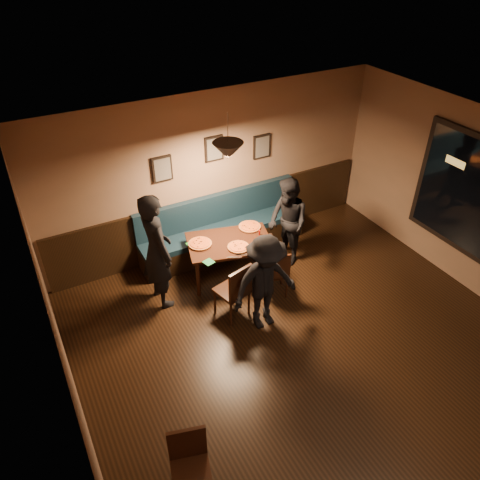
{
  "coord_description": "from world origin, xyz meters",
  "views": [
    {
      "loc": [
        -2.94,
        -2.85,
        4.93
      ],
      "look_at": [
        -0.24,
        2.14,
        0.95
      ],
      "focal_mm": 34.68,
      "sensor_mm": 36.0,
      "label": 1
    }
  ],
  "objects_px": {
    "booth_bench": "(223,227)",
    "soda_glass": "(270,238)",
    "chair_near_left": "(232,289)",
    "diner_front": "(265,283)",
    "cafe_chair_far": "(191,472)",
    "chair_near_right": "(275,271)",
    "diner_left": "(157,251)",
    "tabasco_bottle": "(259,232)",
    "diner_right": "(288,222)",
    "dining_table": "(230,259)"
  },
  "relations": [
    {
      "from": "booth_bench",
      "to": "soda_glass",
      "type": "bearing_deg",
      "value": -72.92
    },
    {
      "from": "booth_bench",
      "to": "chair_near_left",
      "type": "xyz_separation_m",
      "value": [
        -0.62,
        -1.51,
        -0.03
      ]
    },
    {
      "from": "diner_front",
      "to": "cafe_chair_far",
      "type": "relative_size",
      "value": 1.73
    },
    {
      "from": "chair_near_left",
      "to": "chair_near_right",
      "type": "xyz_separation_m",
      "value": [
        0.82,
        0.11,
        -0.05
      ]
    },
    {
      "from": "chair_near_left",
      "to": "diner_left",
      "type": "distance_m",
      "value": 1.22
    },
    {
      "from": "diner_front",
      "to": "tabasco_bottle",
      "type": "xyz_separation_m",
      "value": [
        0.57,
        1.13,
        -0.0
      ]
    },
    {
      "from": "booth_bench",
      "to": "cafe_chair_far",
      "type": "xyz_separation_m",
      "value": [
        -2.21,
        -3.69,
        -0.06
      ]
    },
    {
      "from": "diner_front",
      "to": "chair_near_right",
      "type": "bearing_deg",
      "value": 45.88
    },
    {
      "from": "chair_near_left",
      "to": "diner_front",
      "type": "relative_size",
      "value": 0.62
    },
    {
      "from": "diner_left",
      "to": "soda_glass",
      "type": "distance_m",
      "value": 1.78
    },
    {
      "from": "tabasco_bottle",
      "to": "booth_bench",
      "type": "bearing_deg",
      "value": 108.98
    },
    {
      "from": "booth_bench",
      "to": "diner_right",
      "type": "height_order",
      "value": "diner_right"
    },
    {
      "from": "diner_front",
      "to": "cafe_chair_far",
      "type": "bearing_deg",
      "value": -136.95
    },
    {
      "from": "diner_left",
      "to": "diner_front",
      "type": "height_order",
      "value": "diner_left"
    },
    {
      "from": "dining_table",
      "to": "chair_near_right",
      "type": "bearing_deg",
      "value": -42.25
    },
    {
      "from": "booth_bench",
      "to": "tabasco_bottle",
      "type": "distance_m",
      "value": 0.86
    },
    {
      "from": "tabasco_bottle",
      "to": "diner_right",
      "type": "bearing_deg",
      "value": 1.14
    },
    {
      "from": "diner_right",
      "to": "soda_glass",
      "type": "xyz_separation_m",
      "value": [
        -0.5,
        -0.26,
        0.01
      ]
    },
    {
      "from": "diner_left",
      "to": "diner_right",
      "type": "distance_m",
      "value": 2.25
    },
    {
      "from": "soda_glass",
      "to": "diner_right",
      "type": "bearing_deg",
      "value": 27.38
    },
    {
      "from": "booth_bench",
      "to": "dining_table",
      "type": "bearing_deg",
      "value": -108.78
    },
    {
      "from": "diner_front",
      "to": "tabasco_bottle",
      "type": "distance_m",
      "value": 1.27
    },
    {
      "from": "dining_table",
      "to": "tabasco_bottle",
      "type": "height_order",
      "value": "tabasco_bottle"
    },
    {
      "from": "dining_table",
      "to": "cafe_chair_far",
      "type": "height_order",
      "value": "cafe_chair_far"
    },
    {
      "from": "chair_near_left",
      "to": "diner_right",
      "type": "xyz_separation_m",
      "value": [
        1.43,
        0.74,
        0.3
      ]
    },
    {
      "from": "chair_near_right",
      "to": "diner_left",
      "type": "bearing_deg",
      "value": 175.7
    },
    {
      "from": "diner_left",
      "to": "soda_glass",
      "type": "relative_size",
      "value": 12.81
    },
    {
      "from": "booth_bench",
      "to": "diner_left",
      "type": "height_order",
      "value": "diner_left"
    },
    {
      "from": "booth_bench",
      "to": "diner_front",
      "type": "relative_size",
      "value": 1.97
    },
    {
      "from": "diner_left",
      "to": "diner_front",
      "type": "xyz_separation_m",
      "value": [
        1.13,
        -1.2,
        -0.17
      ]
    },
    {
      "from": "booth_bench",
      "to": "diner_right",
      "type": "bearing_deg",
      "value": -43.26
    },
    {
      "from": "booth_bench",
      "to": "soda_glass",
      "type": "height_order",
      "value": "booth_bench"
    },
    {
      "from": "booth_bench",
      "to": "chair_near_left",
      "type": "relative_size",
      "value": 3.17
    },
    {
      "from": "tabasco_bottle",
      "to": "cafe_chair_far",
      "type": "bearing_deg",
      "value": -130.39
    },
    {
      "from": "cafe_chair_far",
      "to": "booth_bench",
      "type": "bearing_deg",
      "value": -105.38
    },
    {
      "from": "chair_near_left",
      "to": "diner_right",
      "type": "height_order",
      "value": "diner_right"
    },
    {
      "from": "cafe_chair_far",
      "to": "chair_near_right",
      "type": "bearing_deg",
      "value": -120.76
    },
    {
      "from": "dining_table",
      "to": "diner_front",
      "type": "height_order",
      "value": "diner_front"
    },
    {
      "from": "booth_bench",
      "to": "chair_near_left",
      "type": "bearing_deg",
      "value": -112.38
    },
    {
      "from": "booth_bench",
      "to": "chair_near_left",
      "type": "height_order",
      "value": "booth_bench"
    },
    {
      "from": "chair_near_right",
      "to": "tabasco_bottle",
      "type": "height_order",
      "value": "chair_near_right"
    },
    {
      "from": "diner_right",
      "to": "tabasco_bottle",
      "type": "relative_size",
      "value": 14.1
    },
    {
      "from": "dining_table",
      "to": "diner_right",
      "type": "bearing_deg",
      "value": 12.08
    },
    {
      "from": "diner_left",
      "to": "soda_glass",
      "type": "xyz_separation_m",
      "value": [
        1.74,
        -0.31,
        -0.16
      ]
    },
    {
      "from": "chair_near_left",
      "to": "chair_near_right",
      "type": "distance_m",
      "value": 0.83
    },
    {
      "from": "chair_near_left",
      "to": "diner_front",
      "type": "height_order",
      "value": "diner_front"
    },
    {
      "from": "chair_near_right",
      "to": "diner_left",
      "type": "height_order",
      "value": "diner_left"
    },
    {
      "from": "diner_left",
      "to": "dining_table",
      "type": "bearing_deg",
      "value": -94.68
    },
    {
      "from": "chair_near_right",
      "to": "soda_glass",
      "type": "relative_size",
      "value": 5.8
    },
    {
      "from": "booth_bench",
      "to": "cafe_chair_far",
      "type": "height_order",
      "value": "booth_bench"
    }
  ]
}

